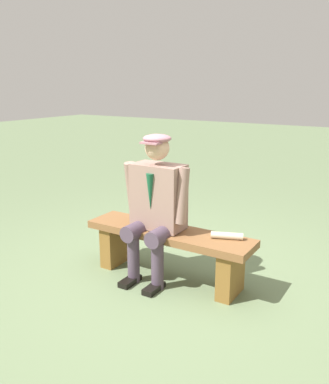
# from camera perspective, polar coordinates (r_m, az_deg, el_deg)

# --- Properties ---
(ground_plane) EXTENTS (30.00, 30.00, 0.00)m
(ground_plane) POSITION_cam_1_polar(r_m,az_deg,el_deg) (3.93, 0.53, -11.75)
(ground_plane) COLOR #657953
(bench) EXTENTS (1.59, 0.39, 0.47)m
(bench) POSITION_cam_1_polar(r_m,az_deg,el_deg) (3.80, 0.54, -7.28)
(bench) COLOR brown
(bench) RESTS_ON ground
(seated_man) EXTENTS (0.63, 0.53, 1.33)m
(seated_man) POSITION_cam_1_polar(r_m,az_deg,el_deg) (3.68, -1.21, -1.30)
(seated_man) COLOR gray
(seated_man) RESTS_ON ground
(rolled_magazine) EXTENTS (0.27, 0.15, 0.06)m
(rolled_magazine) POSITION_cam_1_polar(r_m,az_deg,el_deg) (3.57, 8.64, -6.00)
(rolled_magazine) COLOR beige
(rolled_magazine) RESTS_ON bench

